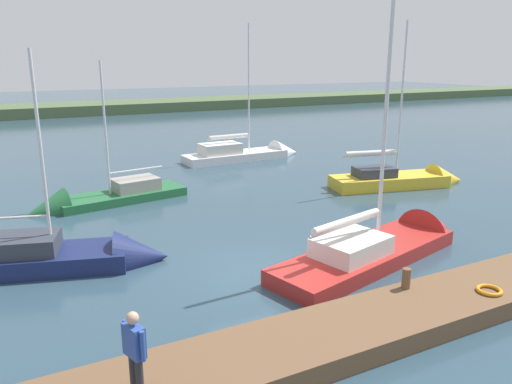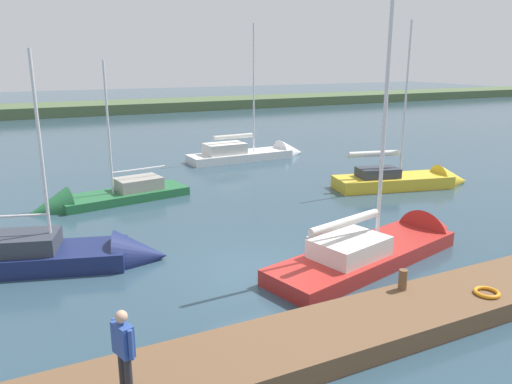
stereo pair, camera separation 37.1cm
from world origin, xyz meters
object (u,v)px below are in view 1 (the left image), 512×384
mooring_post_far (406,278)px  sailboat_far_right (391,246)px  sailboat_inner_slip (251,155)px  sailboat_behind_pier (70,260)px  person_on_dock (135,349)px  sailboat_far_left (407,182)px  life_ring_buoy (489,290)px  sailboat_mid_channel (95,203)px

mooring_post_far → sailboat_far_right: (-2.31, -3.07, -0.57)m
mooring_post_far → sailboat_inner_slip: 20.80m
mooring_post_far → sailboat_behind_pier: (7.64, -6.79, -0.56)m
mooring_post_far → person_on_dock: 7.57m
mooring_post_far → sailboat_inner_slip: size_ratio=0.06×
sailboat_behind_pier → sailboat_far_right: sailboat_far_right is taller
mooring_post_far → sailboat_far_left: size_ratio=0.06×
sailboat_behind_pier → sailboat_far_right: 10.62m
sailboat_behind_pier → sailboat_inner_slip: size_ratio=0.80×
sailboat_inner_slip → person_on_dock: (12.92, 21.16, 1.24)m
life_ring_buoy → sailboat_far_right: sailboat_far_right is taller
sailboat_behind_pier → sailboat_inner_slip: (-13.10, -13.27, 0.02)m
sailboat_far_right → sailboat_behind_pier: bearing=145.2°
sailboat_far_left → sailboat_mid_channel: bearing=178.6°
mooring_post_far → sailboat_mid_channel: (5.70, -13.59, -0.71)m
mooring_post_far → sailboat_inner_slip: sailboat_inner_slip is taller
mooring_post_far → sailboat_far_left: bearing=-134.0°
sailboat_far_left → sailboat_inner_slip: 11.04m
mooring_post_far → sailboat_far_left: (-9.42, -9.76, -0.58)m
sailboat_mid_channel → sailboat_far_left: 15.59m
mooring_post_far → sailboat_behind_pier: 10.24m
mooring_post_far → sailboat_mid_channel: 14.75m
sailboat_mid_channel → sailboat_far_right: size_ratio=0.75×
person_on_dock → life_ring_buoy: bearing=-18.2°
life_ring_buoy → sailboat_behind_pier: size_ratio=0.09×
sailboat_mid_channel → sailboat_inner_slip: sailboat_inner_slip is taller
sailboat_far_left → person_on_dock: sailboat_far_left is taller
mooring_post_far → sailboat_far_right: size_ratio=0.06×
sailboat_far_right → life_ring_buoy: bearing=-111.4°
sailboat_inner_slip → person_on_dock: 24.82m
sailboat_mid_channel → sailboat_inner_slip: (-11.15, -6.48, 0.17)m
sailboat_inner_slip → sailboat_far_right: bearing=-102.8°
mooring_post_far → sailboat_inner_slip: (-5.45, -20.06, -0.54)m
sailboat_far_left → mooring_post_far: bearing=-121.2°
life_ring_buoy → sailboat_far_right: 4.31m
mooring_post_far → sailboat_behind_pier: size_ratio=0.07×
life_ring_buoy → sailboat_mid_channel: sailboat_mid_channel is taller
life_ring_buoy → person_on_dock: bearing=-0.6°
mooring_post_far → sailboat_mid_channel: size_ratio=0.07×
sailboat_mid_channel → sailboat_far_right: bearing=118.2°
sailboat_far_left → person_on_dock: 20.11m
sailboat_mid_channel → sailboat_far_left: (-15.12, 3.82, 0.13)m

